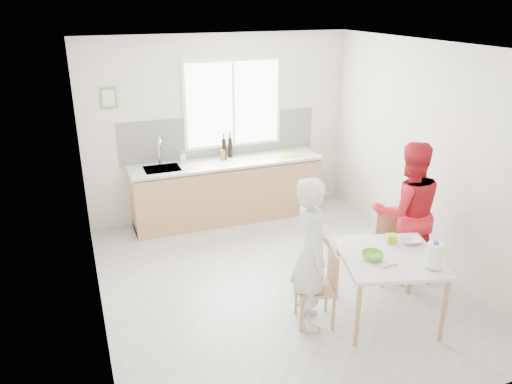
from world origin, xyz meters
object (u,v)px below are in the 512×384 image
person_red (407,212)px  wine_bottle_a (224,149)px  chair_left (321,283)px  dining_table (389,262)px  wine_bottle_b (230,147)px  bowl_green (372,256)px  chair_far (393,241)px  bowl_white (410,241)px  person_white (312,254)px  milk_jug (435,255)px

person_red → wine_bottle_a: (-1.44, 2.45, 0.23)m
chair_left → wine_bottle_a: bearing=-162.1°
dining_table → wine_bottle_b: 3.27m
person_red → bowl_green: 1.08m
chair_far → bowl_white: size_ratio=4.15×
wine_bottle_b → chair_left: bearing=-90.2°
dining_table → chair_far: bearing=51.1°
wine_bottle_a → chair_left: bearing=-87.7°
bowl_white → wine_bottle_a: size_ratio=0.65×
dining_table → chair_left: bearing=164.4°
chair_left → person_white: bearing=-90.0°
person_red → milk_jug: 1.09m
milk_jug → wine_bottle_b: wine_bottle_b is taller
bowl_white → wine_bottle_a: wine_bottle_a is taller
person_red → milk_jug: size_ratio=6.37×
bowl_green → milk_jug: milk_jug is taller
person_white → milk_jug: size_ratio=6.02×
chair_far → wine_bottle_b: (-1.21, 2.49, 0.59)m
wine_bottle_a → chair_far: bearing=-60.9°
person_white → person_red: bearing=-57.8°
chair_far → wine_bottle_b: wine_bottle_b is taller
dining_table → bowl_white: bearing=24.2°
chair_left → milk_jug: 1.13m
wine_bottle_a → person_red: bearing=-59.5°
bowl_green → chair_far: bearing=41.9°
person_red → wine_bottle_a: size_ratio=5.29×
chair_left → bowl_white: size_ratio=3.96×
person_red → bowl_white: (-0.31, -0.48, -0.08)m
person_red → bowl_white: size_ratio=8.10×
dining_table → bowl_green: bearing=178.4°
dining_table → person_red: 0.94m
wine_bottle_a → person_white: bearing=-89.9°
milk_jug → wine_bottle_b: size_ratio=0.88×
person_white → wine_bottle_a: 2.89m
milk_jug → wine_bottle_a: 3.60m
chair_far → bowl_green: 1.07m
person_white → wine_bottle_b: person_white is taller
wine_bottle_a → milk_jug: bearing=-73.6°
dining_table → person_white: person_white is taller
wine_bottle_a → wine_bottle_b: bearing=36.2°
bowl_green → wine_bottle_a: size_ratio=0.68×
dining_table → wine_bottle_a: 3.21m
person_red → wine_bottle_b: size_ratio=5.64×
wine_bottle_b → person_red: bearing=-62.6°
chair_left → wine_bottle_a: (-0.12, 2.90, 0.62)m
chair_left → bowl_green: size_ratio=3.82×
chair_left → person_white: person_white is taller
chair_left → chair_far: (1.22, 0.51, 0.02)m
person_red → person_white: bearing=32.2°
dining_table → wine_bottle_a: (-0.78, 3.09, 0.42)m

